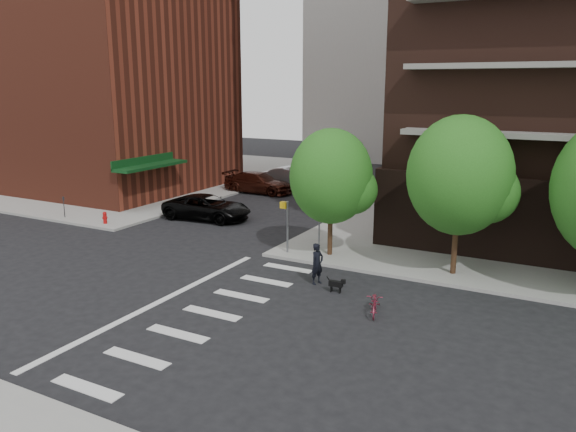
{
  "coord_description": "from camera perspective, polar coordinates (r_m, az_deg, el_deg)",
  "views": [
    {
      "loc": [
        14.77,
        -15.88,
        8.37
      ],
      "look_at": [
        3.0,
        6.0,
        2.5
      ],
      "focal_mm": 35.0,
      "sensor_mm": 36.0,
      "label": 1
    }
  ],
  "objects": [
    {
      "name": "parked_car_black",
      "position": [
        35.72,
        -8.22,
        0.88
      ],
      "size": [
        3.07,
        5.81,
        1.56
      ],
      "primitive_type": "imported",
      "rotation": [
        0.0,
        0.0,
        1.66
      ],
      "color": "black",
      "rests_on": "ground"
    },
    {
      "name": "parking_meter",
      "position": [
        38.0,
        -21.82,
        1.08
      ],
      "size": [
        0.1,
        0.08,
        1.32
      ],
      "color": "black",
      "rests_on": "sidewalk_nw"
    },
    {
      "name": "fire_hydrant",
      "position": [
        35.51,
        -18.11,
        -0.1
      ],
      "size": [
        0.24,
        0.24,
        0.73
      ],
      "color": "#A50C0C",
      "rests_on": "sidewalk_nw"
    },
    {
      "name": "dog",
      "position": [
        23.25,
        4.97,
        -6.88
      ],
      "size": [
        0.7,
        0.23,
        0.59
      ],
      "rotation": [
        0.0,
        0.0,
        0.06
      ],
      "color": "black",
      "rests_on": "ground"
    },
    {
      "name": "tree_a",
      "position": [
        27.01,
        4.4,
        4.03
      ],
      "size": [
        4.0,
        4.0,
        5.9
      ],
      "color": "#301E11",
      "rests_on": "sidewalk_ne"
    },
    {
      "name": "parked_car_maroon",
      "position": [
        44.08,
        -3.01,
        3.4
      ],
      "size": [
        2.36,
        5.65,
        1.63
      ],
      "primitive_type": "imported",
      "rotation": [
        0.0,
        0.0,
        1.58
      ],
      "color": "#38150E",
      "rests_on": "ground"
    },
    {
      "name": "dog_walker",
      "position": [
        24.02,
        2.99,
        -4.87
      ],
      "size": [
        0.75,
        0.61,
        1.78
      ],
      "primitive_type": "imported",
      "rotation": [
        0.0,
        0.0,
        1.25
      ],
      "color": "black",
      "rests_on": "ground"
    },
    {
      "name": "scooter",
      "position": [
        21.32,
        8.81,
        -8.73
      ],
      "size": [
        1.06,
        1.76,
        0.87
      ],
      "primitive_type": "imported",
      "rotation": [
        0.0,
        0.0,
        0.31
      ],
      "color": "#9C2B43",
      "rests_on": "ground"
    },
    {
      "name": "parked_car_silver",
      "position": [
        46.81,
        0.42,
        3.99
      ],
      "size": [
        1.84,
        4.93,
        1.61
      ],
      "primitive_type": "imported",
      "rotation": [
        0.0,
        0.0,
        1.54
      ],
      "color": "#B9BCC1",
      "rests_on": "ground"
    },
    {
      "name": "pedestrian_signal",
      "position": [
        27.65,
        0.64,
        -0.34
      ],
      "size": [
        2.18,
        0.67,
        2.6
      ],
      "color": "slate",
      "rests_on": "sidewalk_ne"
    },
    {
      "name": "sidewalk_nw",
      "position": [
        56.23,
        -16.5,
        4.26
      ],
      "size": [
        31.0,
        33.0,
        0.15
      ],
      "primitive_type": "cube",
      "color": "gray",
      "rests_on": "ground"
    },
    {
      "name": "crosswalk",
      "position": [
        21.91,
        -9.42,
        -9.34
      ],
      "size": [
        3.85,
        13.0,
        0.01
      ],
      "color": "silver",
      "rests_on": "ground"
    },
    {
      "name": "ground",
      "position": [
        23.25,
        -13.79,
        -8.21
      ],
      "size": [
        120.0,
        120.0,
        0.0
      ],
      "primitive_type": "plane",
      "color": "black",
      "rests_on": "ground"
    },
    {
      "name": "tree_b",
      "position": [
        25.14,
        17.04,
        3.96
      ],
      "size": [
        4.5,
        4.5,
        6.65
      ],
      "color": "#301E11",
      "rests_on": "sidewalk_ne"
    },
    {
      "name": "midrise_nw",
      "position": [
        50.03,
        -19.71,
        14.58
      ],
      "size": [
        21.4,
        15.5,
        20.0
      ],
      "color": "maroon",
      "rests_on": "sidewalk_nw"
    }
  ]
}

